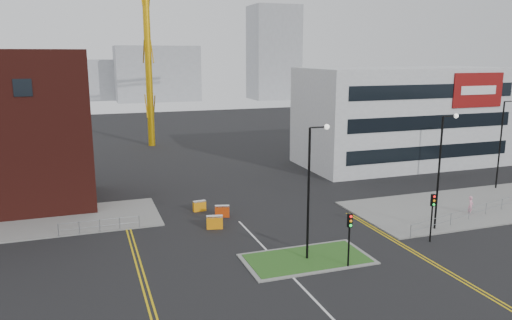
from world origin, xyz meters
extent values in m
cube|color=slate|center=(22.00, 14.00, 0.06)|extent=(24.00, 10.00, 0.12)
cube|color=slate|center=(2.00, 8.00, 0.04)|extent=(8.60, 4.60, 0.08)
cube|color=#264E1A|center=(2.00, 8.00, 0.06)|extent=(8.00, 4.00, 0.12)
cube|color=black|center=(-16.00, 22.98, 11.00)|extent=(1.40, 0.10, 1.40)
cube|color=#BBBDC0|center=(26.00, 32.00, 6.00)|extent=(25.00, 12.00, 12.00)
cube|color=black|center=(26.00, 25.98, 2.50)|extent=(22.00, 0.10, 1.60)
cube|color=black|center=(26.00, 25.98, 6.00)|extent=(22.00, 0.10, 1.60)
cube|color=black|center=(26.00, 25.98, 9.50)|extent=(22.00, 0.10, 1.60)
cube|color=maroon|center=(32.00, 25.92, 9.50)|extent=(7.00, 0.15, 4.00)
cube|color=white|center=(32.00, 25.82, 9.50)|extent=(5.00, 0.05, 1.00)
cylinder|color=#DAA10C|center=(-2.00, 55.00, 17.81)|extent=(1.00, 1.00, 35.62)
cylinder|color=black|center=(2.00, 8.00, 4.50)|extent=(0.16, 0.16, 9.00)
cylinder|color=black|center=(2.60, 8.00, 9.00)|extent=(1.20, 0.10, 0.10)
sphere|color=silver|center=(3.20, 8.00, 9.00)|extent=(0.36, 0.36, 0.36)
cylinder|color=black|center=(14.00, 10.00, 4.50)|extent=(0.16, 0.16, 9.00)
cylinder|color=black|center=(14.60, 10.00, 9.00)|extent=(1.20, 0.10, 0.10)
sphere|color=silver|center=(15.20, 10.00, 9.00)|extent=(0.36, 0.36, 0.36)
cylinder|color=black|center=(28.00, 18.00, 4.50)|extent=(0.16, 0.16, 9.00)
cylinder|color=black|center=(28.60, 18.00, 9.00)|extent=(1.20, 0.10, 0.10)
cylinder|color=black|center=(4.00, 6.00, 1.50)|extent=(0.12, 0.12, 3.00)
cube|color=black|center=(4.00, 6.00, 3.20)|extent=(0.28, 0.22, 0.90)
sphere|color=red|center=(4.00, 5.87, 3.50)|extent=(0.18, 0.18, 0.18)
sphere|color=orange|center=(4.00, 5.87, 3.20)|extent=(0.18, 0.18, 0.18)
sphere|color=#0CCC33|center=(4.00, 5.87, 2.90)|extent=(0.18, 0.18, 0.18)
cylinder|color=black|center=(12.00, 8.00, 1.50)|extent=(0.12, 0.12, 3.00)
cube|color=black|center=(12.00, 8.00, 3.20)|extent=(0.28, 0.22, 0.90)
sphere|color=red|center=(12.00, 7.87, 3.50)|extent=(0.18, 0.18, 0.18)
sphere|color=orange|center=(12.00, 7.87, 3.20)|extent=(0.18, 0.18, 0.18)
sphere|color=#0CCC33|center=(12.00, 7.87, 2.90)|extent=(0.18, 0.18, 0.18)
cylinder|color=gray|center=(-11.00, 18.00, 1.05)|extent=(6.00, 0.04, 0.04)
cylinder|color=gray|center=(-11.00, 18.00, 0.55)|extent=(6.00, 0.04, 0.04)
cylinder|color=gray|center=(-14.00, 18.00, 0.55)|extent=(0.05, 0.05, 1.10)
cylinder|color=gray|center=(-8.00, 18.00, 0.55)|extent=(0.05, 0.05, 1.10)
cylinder|color=gray|center=(20.50, 11.50, 1.05)|extent=(19.01, 5.04, 0.04)
cylinder|color=gray|center=(20.50, 11.50, 0.55)|extent=(19.01, 5.04, 0.04)
cylinder|color=gray|center=(11.00, 9.00, 0.55)|extent=(0.05, 0.05, 1.10)
cube|color=silver|center=(0.00, 2.00, 0.01)|extent=(0.15, 30.00, 0.01)
cube|color=gold|center=(-9.00, 10.00, 0.01)|extent=(0.12, 24.00, 0.01)
cube|color=gold|center=(-8.70, 10.00, 0.01)|extent=(0.12, 24.00, 0.01)
cube|color=gold|center=(9.50, 6.00, 0.01)|extent=(0.12, 20.00, 0.01)
cube|color=gold|center=(9.80, 6.00, 0.01)|extent=(0.12, 20.00, 0.01)
cube|color=gray|center=(10.00, 130.00, 8.00)|extent=(24.00, 12.00, 16.00)
cube|color=gray|center=(45.00, 125.00, 14.00)|extent=(14.00, 12.00, 28.00)
cube|color=gray|center=(-8.00, 140.00, 6.00)|extent=(30.00, 12.00, 12.00)
imported|color=pink|center=(19.42, 12.13, 0.83)|extent=(0.72, 0.65, 1.65)
cube|color=orange|center=(-2.34, 16.00, 0.53)|extent=(1.34, 0.69, 1.07)
cube|color=silver|center=(-2.34, 16.00, 1.01)|extent=(1.34, 0.69, 0.13)
cube|color=#FF9A0E|center=(-2.46, 20.84, 0.47)|extent=(1.16, 0.48, 0.94)
cube|color=silver|center=(-2.46, 20.84, 0.89)|extent=(1.16, 0.48, 0.11)
cube|color=#CC3D0B|center=(-1.00, 18.61, 0.51)|extent=(1.28, 0.71, 1.01)
cube|color=silver|center=(-1.00, 18.61, 0.96)|extent=(1.28, 0.71, 0.12)
camera|label=1|loc=(-11.67, -20.65, 13.59)|focal=35.00mm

